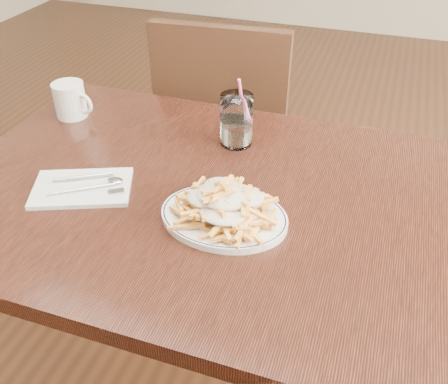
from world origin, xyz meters
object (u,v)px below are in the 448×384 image
at_px(chair_far, 227,132).
at_px(coffee_mug, 71,100).
at_px(loaded_fries, 224,200).
at_px(table, 218,221).
at_px(fries_plate, 224,217).
at_px(water_glass, 237,123).

relative_size(chair_far, coffee_mug, 7.83).
relative_size(chair_far, loaded_fries, 3.75).
relative_size(table, fries_plate, 3.80).
bearing_deg(loaded_fries, fries_plate, -104.04).
distance_m(chair_far, loaded_fries, 0.81).
relative_size(fries_plate, water_glass, 1.82).
height_order(table, chair_far, chair_far).
distance_m(water_glass, coffee_mug, 0.46).
bearing_deg(chair_far, water_glass, -68.79).
distance_m(table, loaded_fries, 0.16).
bearing_deg(chair_far, loaded_fries, -72.03).
xyz_separation_m(table, loaded_fries, (0.04, -0.08, 0.13)).
bearing_deg(loaded_fries, table, 116.86).
xyz_separation_m(table, water_glass, (-0.03, 0.21, 0.13)).
xyz_separation_m(chair_far, coffee_mug, (-0.30, -0.43, 0.27)).
bearing_deg(coffee_mug, chair_far, 55.23).
xyz_separation_m(chair_far, loaded_fries, (0.23, -0.72, 0.27)).
xyz_separation_m(chair_far, water_glass, (0.17, -0.43, 0.28)).
distance_m(chair_far, water_glass, 0.54).
bearing_deg(water_glass, coffee_mug, -179.41).
bearing_deg(coffee_mug, water_glass, 0.59).
distance_m(table, chair_far, 0.68).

